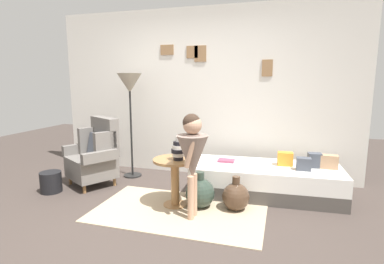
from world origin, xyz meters
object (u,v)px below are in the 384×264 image
at_px(daybed, 265,180).
at_px(floor_lamp, 130,88).
at_px(armchair, 96,155).
at_px(person_child, 192,152).
at_px(demijohn_far, 236,196).
at_px(demijohn_near, 200,193).
at_px(side_table, 175,173).
at_px(vase_striped, 178,150).
at_px(book_on_daybed, 226,161).
at_px(magazine_basket, 51,182).

bearing_deg(daybed, floor_lamp, 173.94).
xyz_separation_m(armchair, person_child, (1.66, -0.67, 0.31)).
bearing_deg(person_child, armchair, 158.07).
bearing_deg(armchair, demijohn_far, -8.75).
bearing_deg(armchair, daybed, 6.40).
xyz_separation_m(daybed, demijohn_near, (-0.72, -0.64, -0.02)).
relative_size(side_table, vase_striped, 2.08).
bearing_deg(book_on_daybed, daybed, -4.42).
distance_m(side_table, demijohn_near, 0.38).
bearing_deg(side_table, demijohn_near, 6.48).
bearing_deg(magazine_basket, book_on_daybed, 18.86).
height_order(vase_striped, magazine_basket, vase_striped).
height_order(vase_striped, book_on_daybed, vase_striped).
bearing_deg(demijohn_near, floor_lamp, 147.45).
distance_m(armchair, demijohn_near, 1.73).
distance_m(daybed, side_table, 1.24).
height_order(armchair, magazine_basket, armchair).
distance_m(demijohn_far, magazine_basket, 2.49).
relative_size(vase_striped, book_on_daybed, 1.28).
relative_size(floor_lamp, book_on_daybed, 7.30).
bearing_deg(magazine_basket, floor_lamp, 52.48).
bearing_deg(demijohn_far, magazine_basket, -176.76).
distance_m(vase_striped, person_child, 0.34).
xyz_separation_m(vase_striped, demijohn_far, (0.66, 0.11, -0.53)).
bearing_deg(book_on_daybed, side_table, -124.37).
relative_size(book_on_daybed, demijohn_near, 0.50).
xyz_separation_m(book_on_daybed, demijohn_far, (0.23, -0.63, -0.25)).
bearing_deg(magazine_basket, armchair, 48.93).
height_order(armchair, floor_lamp, floor_lamp).
relative_size(person_child, magazine_basket, 4.14).
distance_m(side_table, floor_lamp, 1.68).
height_order(floor_lamp, demijohn_far, floor_lamp).
xyz_separation_m(daybed, magazine_basket, (-2.79, -0.73, -0.06)).
xyz_separation_m(vase_striped, person_child, (0.24, -0.23, 0.04)).
bearing_deg(book_on_daybed, armchair, -170.54).
distance_m(book_on_daybed, demijohn_far, 0.72).
xyz_separation_m(side_table, demijohn_near, (0.30, 0.03, -0.23)).
height_order(person_child, book_on_daybed, person_child).
bearing_deg(book_on_daybed, floor_lamp, 173.37).
height_order(side_table, book_on_daybed, side_table).
xyz_separation_m(demijohn_near, demijohn_far, (0.42, 0.05, -0.02)).
bearing_deg(demijohn_near, daybed, 41.47).
xyz_separation_m(daybed, demijohn_far, (-0.30, -0.59, -0.03)).
relative_size(vase_striped, person_child, 0.24).
bearing_deg(person_child, floor_lamp, 139.14).
relative_size(daybed, demijohn_near, 4.43).
height_order(daybed, demijohn_near, demijohn_near).
bearing_deg(demijohn_near, side_table, -173.52).
relative_size(daybed, magazine_basket, 6.92).
relative_size(armchair, book_on_daybed, 4.41).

